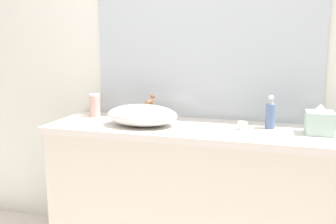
# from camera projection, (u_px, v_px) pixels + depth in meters

# --- Properties ---
(bathroom_wall_rear) EXTENTS (6.00, 0.06, 2.60)m
(bathroom_wall_rear) POSITION_uv_depth(u_px,v_px,m) (194.00, 44.00, 2.26)
(bathroom_wall_rear) COLOR silver
(bathroom_wall_rear) RESTS_ON ground
(vanity_counter) EXTENTS (1.68, 0.52, 0.84)m
(vanity_counter) POSITION_uv_depth(u_px,v_px,m) (193.00, 197.00, 2.12)
(vanity_counter) COLOR beige
(vanity_counter) RESTS_ON ground
(wall_mirror_panel) EXTENTS (1.39, 0.01, 1.14)m
(wall_mirror_panel) POSITION_uv_depth(u_px,v_px,m) (204.00, 25.00, 2.19)
(wall_mirror_panel) COLOR #B2BCC6
(wall_mirror_panel) RESTS_ON vanity_counter
(sink_basin) EXTENTS (0.41, 0.29, 0.12)m
(sink_basin) POSITION_uv_depth(u_px,v_px,m) (142.00, 115.00, 2.07)
(sink_basin) COLOR silver
(sink_basin) RESTS_ON vanity_counter
(faucet) EXTENTS (0.03, 0.13, 0.16)m
(faucet) POSITION_uv_depth(u_px,v_px,m) (151.00, 105.00, 2.22)
(faucet) COLOR brown
(faucet) RESTS_ON vanity_counter
(soap_dispenser) EXTENTS (0.05, 0.05, 0.18)m
(soap_dispenser) POSITION_uv_depth(u_px,v_px,m) (270.00, 115.00, 1.99)
(soap_dispenser) COLOR slate
(soap_dispenser) RESTS_ON vanity_counter
(lotion_bottle) EXTENTS (0.07, 0.07, 0.15)m
(lotion_bottle) POSITION_uv_depth(u_px,v_px,m) (95.00, 105.00, 2.31)
(lotion_bottle) COLOR #DCA29A
(lotion_bottle) RESTS_ON vanity_counter
(tissue_box) EXTENTS (0.14, 0.14, 0.16)m
(tissue_box) POSITION_uv_depth(u_px,v_px,m) (320.00, 121.00, 1.86)
(tissue_box) COLOR #ADCCC1
(tissue_box) RESTS_ON vanity_counter
(candle_jar) EXTENTS (0.05, 0.05, 0.04)m
(candle_jar) POSITION_uv_depth(u_px,v_px,m) (242.00, 126.00, 1.98)
(candle_jar) COLOR silver
(candle_jar) RESTS_ON vanity_counter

